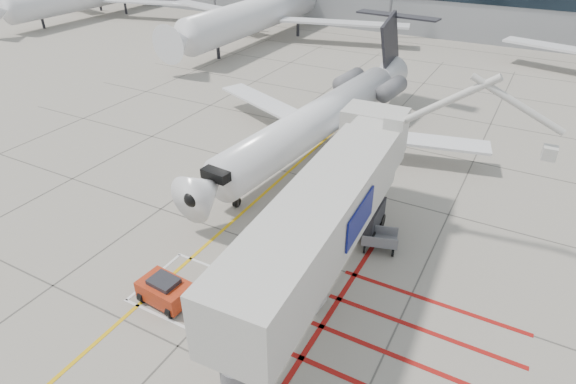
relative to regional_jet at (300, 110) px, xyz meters
The scene contains 8 objects.
ground_plane 14.74m from the regional_jet, 76.67° to the right, with size 260.00×260.00×0.00m, color gray.
regional_jet is the anchor object (origin of this frame).
jet_bridge 14.45m from the regional_jet, 59.71° to the right, with size 9.65×20.36×8.15m, color beige, non-canonical shape.
pushback_tug 16.25m from the regional_jet, 86.33° to the right, with size 2.46×1.54×1.44m, color #AB2B10, non-canonical shape.
baggage_cart 11.70m from the regional_jet, 39.58° to the right, with size 1.93×1.22×1.22m, color slate, non-canonical shape.
ground_power_unit 14.68m from the regional_jet, 62.12° to the right, with size 2.10×1.22×1.66m, color silver, non-canonical shape.
cone_nose 9.57m from the regional_jet, 79.28° to the right, with size 0.34×0.34×0.48m, color #E85E0C.
cone_side 12.36m from the regional_jet, 54.13° to the right, with size 0.40×0.40×0.56m, color #F44F0C.
Camera 1 is at (11.06, -14.30, 16.51)m, focal length 30.00 mm.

